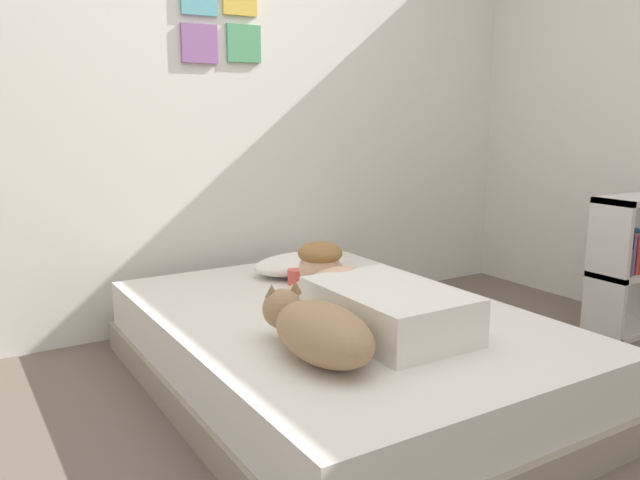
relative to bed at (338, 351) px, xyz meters
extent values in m
plane|color=#66564C|center=(-0.01, -0.55, -0.17)|extent=(12.23, 12.23, 0.00)
cube|color=silver|center=(-0.01, 1.20, 1.08)|extent=(4.11, 0.10, 2.50)
cube|color=#8C5999|center=(-0.14, 1.14, 1.37)|extent=(0.20, 0.02, 0.20)
cube|color=#4C9966|center=(0.12, 1.14, 1.38)|extent=(0.20, 0.02, 0.20)
cube|color=gray|center=(0.00, 0.00, -0.10)|extent=(1.45, 2.06, 0.14)
cube|color=silver|center=(0.00, 0.00, 0.07)|extent=(1.40, 2.00, 0.21)
ellipsoid|color=white|center=(0.19, 0.65, 0.23)|extent=(0.52, 0.32, 0.11)
cube|color=silver|center=(0.02, -0.32, 0.27)|extent=(0.42, 0.64, 0.18)
ellipsoid|color=#D8AD8E|center=(0.02, 0.02, 0.29)|extent=(0.32, 0.20, 0.16)
sphere|color=#D8AD8E|center=(0.02, 0.18, 0.33)|extent=(0.19, 0.19, 0.19)
ellipsoid|color=olive|center=(0.02, 0.18, 0.40)|extent=(0.20, 0.20, 0.10)
cylinder|color=#D8AD8E|center=(-0.08, 0.16, 0.26)|extent=(0.23, 0.07, 0.14)
cylinder|color=#D8AD8E|center=(0.12, 0.16, 0.26)|extent=(0.23, 0.07, 0.14)
ellipsoid|color=#9E7A56|center=(-0.34, -0.43, 0.28)|extent=(0.26, 0.48, 0.20)
sphere|color=#9E7A56|center=(-0.36, -0.17, 0.30)|extent=(0.15, 0.15, 0.15)
cone|color=#7E6145|center=(-0.39, -0.15, 0.37)|extent=(0.05, 0.05, 0.05)
cone|color=#7E6145|center=(-0.29, -0.15, 0.37)|extent=(0.05, 0.05, 0.05)
cylinder|color=#D84C47|center=(0.07, 0.49, 0.21)|extent=(0.09, 0.09, 0.07)
torus|color=#D84C47|center=(0.13, 0.49, 0.21)|extent=(0.05, 0.01, 0.05)
cube|color=black|center=(0.06, -0.50, 0.18)|extent=(0.07, 0.14, 0.01)
cube|color=silver|center=(1.54, -0.21, 0.20)|extent=(0.03, 0.24, 0.75)
cube|color=silver|center=(1.75, -0.21, -0.16)|extent=(0.45, 0.24, 0.03)
cube|color=silver|center=(1.75, -0.21, 0.17)|extent=(0.45, 0.24, 0.03)
cube|color=silver|center=(1.75, -0.21, 0.56)|extent=(0.45, 0.24, 0.03)
cube|color=#4C4C51|center=(1.56, -0.21, 0.27)|extent=(0.03, 0.19, 0.19)
cube|color=#4C4C51|center=(1.60, -0.21, 0.25)|extent=(0.03, 0.19, 0.14)
cube|color=#724C8C|center=(1.63, -0.21, 0.29)|extent=(0.02, 0.17, 0.22)
cube|color=#B23833|center=(1.66, -0.21, 0.28)|extent=(0.03, 0.18, 0.20)
cube|color=#B23833|center=(1.70, -0.21, 0.26)|extent=(0.03, 0.18, 0.17)
cube|color=#BF723F|center=(1.74, -0.21, 0.28)|extent=(0.04, 0.17, 0.20)
cube|color=#3866A5|center=(1.78, -0.21, 0.28)|extent=(0.02, 0.19, 0.20)
camera|label=1|loc=(-1.43, -2.18, 1.01)|focal=35.77mm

